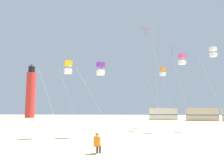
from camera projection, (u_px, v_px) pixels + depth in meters
The scene contains 12 objects.
kite_flyer_standing at pixel (97, 142), 11.89m from camera, with size 0.36×0.53×1.16m.
kite_box_rainbow at pixel (182, 59), 23.57m from camera, with size 1.78×1.51×8.42m.
kite_box_cyan at pixel (70, 68), 31.97m from camera, with size 2.83×2.14×9.13m.
kite_box_orange at pixel (163, 72), 29.50m from camera, with size 2.83×2.83×8.13m.
kite_box_gold at pixel (68, 67), 19.17m from camera, with size 3.12×2.98×6.70m.
kite_box_white at pixel (213, 52), 25.39m from camera, with size 2.67×2.52×9.70m.
kite_diamond_scarlet at pixel (147, 33), 28.81m from camera, with size 2.23×2.42×13.34m.
kite_box_violet at pixel (101, 69), 19.65m from camera, with size 3.49×2.35×6.66m.
kite_diamond_magenta at pixel (171, 50), 26.79m from camera, with size 3.00×3.00×10.32m.
lighthouse_distant at pixel (31, 92), 67.72m from camera, with size 2.80×2.80×16.80m.
rv_van_cream at pixel (163, 114), 52.29m from camera, with size 6.46×2.39×2.80m.
rv_van_tan at pixel (202, 114), 47.85m from camera, with size 6.53×2.61×2.80m.
Camera 1 is at (1.72, -6.82, 2.38)m, focal length 34.90 mm.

